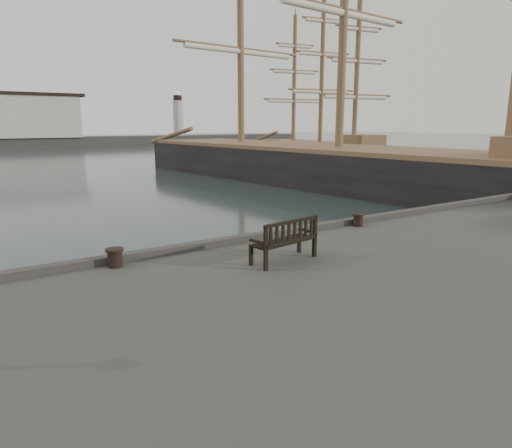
{
  "coord_description": "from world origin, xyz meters",
  "views": [
    {
      "loc": [
        -7.02,
        -10.65,
        4.78
      ],
      "look_at": [
        -0.4,
        -0.5,
        2.1
      ],
      "focal_mm": 32.0,
      "sensor_mm": 36.0,
      "label": 1
    }
  ],
  "objects_px": {
    "bollard_left": "(115,258)",
    "tall_ship_main": "(338,174)",
    "tall_ship_far": "(319,157)",
    "bollard_right": "(358,220)",
    "bench": "(285,248)"
  },
  "relations": [
    {
      "from": "bollard_left",
      "to": "tall_ship_main",
      "type": "relative_size",
      "value": 0.01
    },
    {
      "from": "tall_ship_far",
      "to": "bollard_left",
      "type": "bearing_deg",
      "value": -125.56
    },
    {
      "from": "bollard_right",
      "to": "tall_ship_far",
      "type": "xyz_separation_m",
      "value": [
        27.1,
        33.15,
        -1.02
      ]
    },
    {
      "from": "bench",
      "to": "tall_ship_main",
      "type": "height_order",
      "value": "tall_ship_main"
    },
    {
      "from": "bollard_left",
      "to": "bollard_right",
      "type": "height_order",
      "value": "bollard_left"
    },
    {
      "from": "bollard_right",
      "to": "tall_ship_far",
      "type": "relative_size",
      "value": 0.02
    },
    {
      "from": "bench",
      "to": "tall_ship_far",
      "type": "bearing_deg",
      "value": 39.37
    },
    {
      "from": "bollard_left",
      "to": "tall_ship_far",
      "type": "xyz_separation_m",
      "value": [
        34.86,
        33.15,
        -1.03
      ]
    },
    {
      "from": "bench",
      "to": "bollard_left",
      "type": "relative_size",
      "value": 4.23
    },
    {
      "from": "bollard_left",
      "to": "tall_ship_far",
      "type": "distance_m",
      "value": 48.12
    },
    {
      "from": "bollard_left",
      "to": "tall_ship_far",
      "type": "bearing_deg",
      "value": 43.56
    },
    {
      "from": "bench",
      "to": "tall_ship_far",
      "type": "height_order",
      "value": "tall_ship_far"
    },
    {
      "from": "bench",
      "to": "bollard_right",
      "type": "xyz_separation_m",
      "value": [
        4.24,
        1.76,
        -0.12
      ]
    },
    {
      "from": "tall_ship_far",
      "to": "bollard_right",
      "type": "bearing_deg",
      "value": -118.39
    },
    {
      "from": "bench",
      "to": "bollard_left",
      "type": "xyz_separation_m",
      "value": [
        -3.52,
        1.76,
        -0.11
      ]
    }
  ]
}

